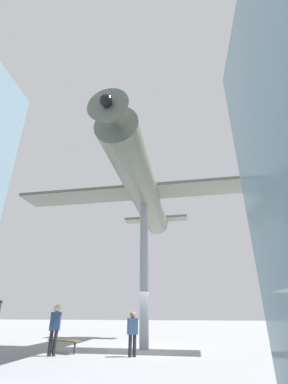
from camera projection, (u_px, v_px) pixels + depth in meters
ground_plane at (144, 350)px, 11.88m from camera, size 80.00×80.00×0.00m
support_pylon_central at (144, 270)px, 13.39m from camera, size 0.45×0.45×7.18m
suspended_airplane at (143, 190)px, 15.09m from camera, size 15.19×13.90×2.94m
visitor_person at (133, 330)px, 10.36m from camera, size 0.46×0.37×1.61m
visitor_second at (55, 325)px, 10.59m from camera, size 0.44×0.30×1.87m
plaza_bench at (64, 341)px, 11.04m from camera, size 1.59×0.92×0.50m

